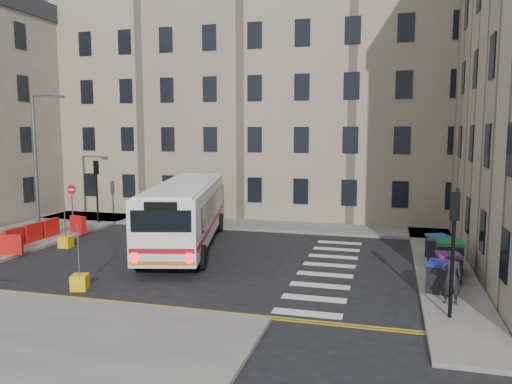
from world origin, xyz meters
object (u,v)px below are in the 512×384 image
at_px(wheelie_bin_d, 440,250).
at_px(wheelie_bin_e, 439,247).
at_px(wheelie_bin_c, 449,256).
at_px(bollard_yellow, 66,242).
at_px(streetlamp, 36,163).
at_px(bollard_chevron, 80,282).
at_px(wheelie_bin_b, 448,267).
at_px(bus, 186,211).
at_px(wheelie_bin_a, 440,277).
at_px(pedestrian, 451,277).

relative_size(wheelie_bin_d, wheelie_bin_e, 0.96).
bearing_deg(wheelie_bin_c, bollard_yellow, -178.82).
bearing_deg(streetlamp, bollard_chevron, -44.10).
bearing_deg(wheelie_bin_b, bus, 159.19).
relative_size(wheelie_bin_d, bollard_yellow, 2.10).
xyz_separation_m(bus, wheelie_bin_b, (12.79, -3.43, -1.23)).
bearing_deg(wheelie_bin_a, wheelie_bin_c, 91.99).
distance_m(wheelie_bin_a, wheelie_bin_c, 2.91).
xyz_separation_m(wheelie_bin_c, wheelie_bin_e, (-0.23, 2.23, -0.11)).
bearing_deg(wheelie_bin_b, streetlamp, 165.45).
relative_size(bollard_yellow, bollard_chevron, 1.00).
xyz_separation_m(streetlamp, wheelie_bin_c, (22.15, -1.95, -3.50)).
distance_m(bus, wheelie_bin_b, 13.30).
bearing_deg(wheelie_bin_d, streetlamp, -162.97).
bearing_deg(wheelie_bin_c, pedestrian, -93.40).
bearing_deg(wheelie_bin_c, bus, 173.18).
bearing_deg(pedestrian, bus, -24.60).
bearing_deg(wheelie_bin_b, wheelie_bin_a, -113.23).
height_order(wheelie_bin_c, bollard_yellow, wheelie_bin_c).
height_order(wheelie_bin_a, wheelie_bin_c, wheelie_bin_c).
height_order(wheelie_bin_b, wheelie_bin_c, wheelie_bin_c).
height_order(bus, wheelie_bin_d, bus).
xyz_separation_m(bollard_yellow, bollard_chevron, (5.00, -6.06, 0.00)).
bearing_deg(wheelie_bin_e, bollard_chevron, -174.33).
xyz_separation_m(streetlamp, bollard_chevron, (8.00, -7.75, -4.04)).
xyz_separation_m(bus, wheelie_bin_c, (12.97, -2.00, -1.12)).
xyz_separation_m(wheelie_bin_a, wheelie_bin_b, (0.44, 1.41, 0.01)).
bearing_deg(wheelie_bin_b, wheelie_bin_c, 76.93).
bearing_deg(wheelie_bin_e, bus, 156.71).
bearing_deg(bus, wheelie_bin_e, -12.83).
bearing_deg(wheelie_bin_c, wheelie_bin_a, -100.48).
relative_size(streetlamp, bollard_yellow, 13.57).
relative_size(pedestrian, bollard_yellow, 3.22).
bearing_deg(wheelie_bin_a, bollard_yellow, -175.09).
bearing_deg(wheelie_bin_e, pedestrian, -115.73).
distance_m(pedestrian, bollard_yellow, 19.29).
height_order(streetlamp, bus, streetlamp).
xyz_separation_m(wheelie_bin_d, bollard_yellow, (-18.92, -1.44, -0.43)).
bearing_deg(wheelie_bin_d, pedestrian, -73.91).
xyz_separation_m(wheelie_bin_d, pedestrian, (-0.16, -5.85, 0.39)).
relative_size(bus, wheelie_bin_c, 9.32).
relative_size(wheelie_bin_c, wheelie_bin_d, 1.09).
bearing_deg(wheelie_bin_a, bollard_chevron, -153.24).
bearing_deg(pedestrian, wheelie_bin_e, -89.93).
distance_m(streetlamp, bollard_yellow, 5.31).
bearing_deg(streetlamp, wheelie_bin_a, -12.55).
height_order(wheelie_bin_b, bollard_yellow, wheelie_bin_b).
xyz_separation_m(wheelie_bin_b, bollard_chevron, (-13.96, -4.37, -0.43)).
bearing_deg(wheelie_bin_c, streetlamp, 176.91).
distance_m(bus, wheelie_bin_c, 13.17).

